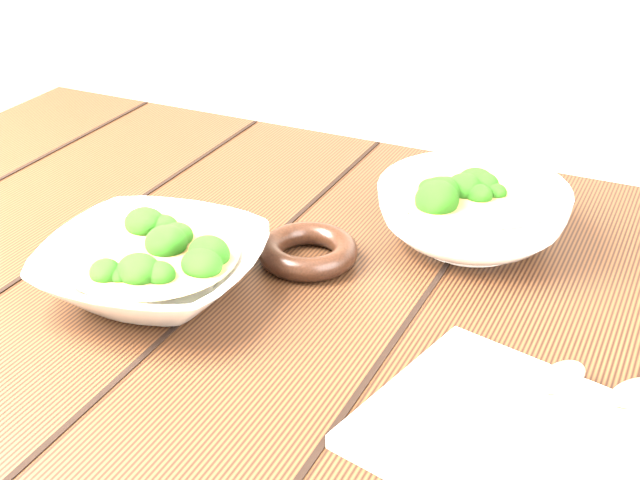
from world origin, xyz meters
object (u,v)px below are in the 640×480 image
Objects in this scene: soup_bowl_back at (472,212)px; napkin at (521,440)px; table at (261,363)px; soup_bowl_front at (153,266)px; trivet at (308,251)px.

soup_bowl_back reaches higher than napkin.
table is 4.89× the size of soup_bowl_front.
soup_bowl_back is at bearing 126.82° from napkin.
soup_bowl_back reaches higher than soup_bowl_front.
napkin is at bearing -66.56° from soup_bowl_back.
soup_bowl_front reaches higher than napkin.
trivet is at bearing 46.49° from soup_bowl_front.
soup_bowl_back is 2.19× the size of trivet.
table is 0.19m from soup_bowl_front.
table is 5.01× the size of soup_bowl_back.
soup_bowl_front is 0.17m from trivet.
napkin is at bearing -10.47° from soup_bowl_front.
trivet is (-0.15, -0.12, -0.02)m from soup_bowl_back.
napkin is (0.14, -0.32, -0.03)m from soup_bowl_back.
soup_bowl_front is 0.36m from soup_bowl_back.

